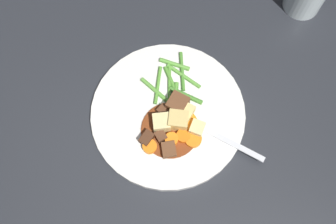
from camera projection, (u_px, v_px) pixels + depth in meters
The scene contains 28 objects.
ground_plane at pixel (168, 115), 0.70m from camera, with size 3.00×3.00×0.00m, color #26282D.
dinner_plate at pixel (168, 114), 0.69m from camera, with size 0.28×0.28×0.02m, color white.
stew_sauce at pixel (170, 130), 0.67m from camera, with size 0.11×0.11×0.00m, color brown.
carrot_slice_0 at pixel (193, 139), 0.66m from camera, with size 0.03×0.03×0.01m, color orange.
carrot_slice_1 at pixel (188, 122), 0.67m from camera, with size 0.03×0.03×0.01m, color orange.
carrot_slice_2 at pixel (183, 136), 0.66m from camera, with size 0.02×0.02×0.01m, color orange.
carrot_slice_3 at pixel (173, 139), 0.66m from camera, with size 0.02×0.02×0.01m, color orange.
carrot_slice_4 at pixel (172, 117), 0.67m from camera, with size 0.03×0.03×0.01m, color orange.
carrot_slice_5 at pixel (150, 147), 0.65m from camera, with size 0.03×0.03×0.01m, color orange.
potato_chunk_0 at pixel (161, 123), 0.66m from camera, with size 0.03×0.03×0.03m, color #EAD68C.
potato_chunk_1 at pixel (178, 121), 0.66m from camera, with size 0.03×0.03×0.03m, color #DBBC6B.
potato_chunk_2 at pixel (184, 112), 0.67m from camera, with size 0.03×0.03×0.02m, color #E5CC7A.
potato_chunk_3 at pixel (197, 129), 0.66m from camera, with size 0.03×0.02×0.02m, color #EAD68C.
meat_chunk_0 at pixel (164, 113), 0.67m from camera, with size 0.02×0.02×0.01m, color #56331E.
meat_chunk_1 at pixel (169, 150), 0.65m from camera, with size 0.02×0.03×0.02m, color brown.
meat_chunk_2 at pixel (178, 104), 0.67m from camera, with size 0.03×0.03×0.03m, color brown.
meat_chunk_3 at pixel (161, 136), 0.66m from camera, with size 0.02×0.02×0.02m, color #56331E.
meat_chunk_4 at pixel (147, 138), 0.66m from camera, with size 0.02×0.03×0.02m, color #4C2B19.
green_bean_0 at pixel (158, 85), 0.70m from camera, with size 0.01×0.01×0.08m, color #599E38.
green_bean_1 at pixel (186, 95), 0.69m from camera, with size 0.01×0.01×0.07m, color #4C8E33.
green_bean_2 at pixel (173, 86), 0.70m from camera, with size 0.01×0.01×0.08m, color #599E38.
green_bean_3 at pixel (175, 64), 0.71m from camera, with size 0.01×0.01×0.06m, color #66AD42.
green_bean_4 at pixel (182, 71), 0.71m from camera, with size 0.01×0.01×0.08m, color #4C8E33.
green_bean_5 at pixel (184, 76), 0.70m from camera, with size 0.01×0.01×0.08m, color #66AD42.
green_bean_6 at pixel (157, 92), 0.69m from camera, with size 0.01×0.01×0.08m, color #66AD42.
green_bean_7 at pixel (175, 98), 0.69m from camera, with size 0.01×0.01×0.06m, color #599E38.
green_bean_8 at pixel (170, 86), 0.70m from camera, with size 0.01×0.01×0.08m, color #599E38.
fork at pixel (216, 135), 0.67m from camera, with size 0.12×0.15×0.00m.
Camera 1 is at (0.23, -0.03, 0.66)m, focal length 39.89 mm.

